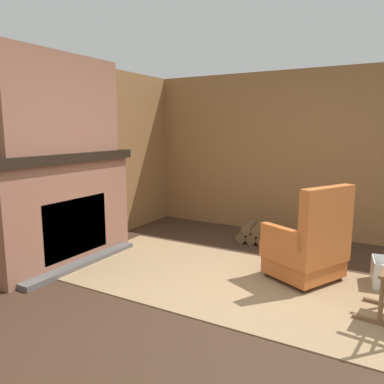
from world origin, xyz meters
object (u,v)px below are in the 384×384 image
storage_case (77,146)px  firewood_stack (254,233)px  oil_lamp_vase (26,145)px  decorative_plate_on_mantel (53,141)px  armchair (308,248)px

storage_case → firewood_stack: bearing=41.8°
oil_lamp_vase → firewood_stack: bearing=52.5°
oil_lamp_vase → decorative_plate_on_mantel: size_ratio=1.00×
armchair → decorative_plate_on_mantel: decorative_plate_on_mantel is taller
armchair → firewood_stack: bearing=-19.8°
armchair → firewood_stack: (-1.00, 1.07, -0.25)m
oil_lamp_vase → decorative_plate_on_mantel: bearing=92.9°
oil_lamp_vase → storage_case: (0.00, 0.74, -0.03)m
firewood_stack → decorative_plate_on_mantel: size_ratio=1.67×
oil_lamp_vase → storage_case: size_ratio=1.16×
armchair → storage_case: bearing=38.2°
firewood_stack → armchair: bearing=-47.1°
armchair → oil_lamp_vase: 3.26m
storage_case → decorative_plate_on_mantel: bearing=-93.4°
armchair → storage_case: size_ratio=4.23×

